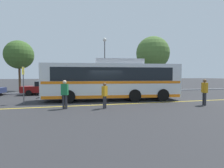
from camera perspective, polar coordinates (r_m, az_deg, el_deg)
ground_plane at (r=14.56m, az=-2.61°, el=-5.55°), size 220.00×220.00×0.00m
lane_strip_0 at (r=12.98m, az=2.41°, el=-6.56°), size 31.30×0.20×0.01m
curb_strip at (r=22.02m, az=-4.60°, el=-2.55°), size 39.30×0.36×0.15m
transit_bus at (r=14.94m, az=0.06°, el=1.44°), size 11.79×3.77×3.49m
parked_car_1 at (r=20.78m, az=-21.36°, el=-1.18°), size 4.63×2.14×1.48m
pedestrian_0 at (r=11.40m, az=-15.19°, el=-2.66°), size 0.47×0.37×1.82m
pedestrian_1 at (r=11.13m, az=-2.42°, el=-3.26°), size 0.44×0.46×1.65m
pedestrian_2 at (r=13.95m, az=27.97°, el=-1.82°), size 0.25×0.43×1.85m
bus_stop_sign at (r=14.52m, az=-26.96°, el=1.05°), size 0.08×0.40×2.79m
street_lamp at (r=23.73m, az=-2.41°, el=9.99°), size 0.50×0.50×7.15m
tree_0 at (r=26.79m, az=-28.07°, el=8.40°), size 3.78×3.78×6.80m
tree_1 at (r=27.18m, az=13.15°, el=9.78°), size 4.94×4.94×7.94m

